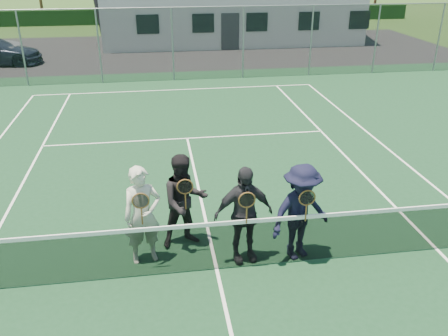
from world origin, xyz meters
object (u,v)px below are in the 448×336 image
at_px(player_b, 185,201).
at_px(player_a, 143,215).
at_px(player_c, 243,215).
at_px(player_d, 301,212).
at_px(tennis_net, 216,244).

bearing_deg(player_b, player_a, -151.90).
height_order(player_c, player_d, same).
bearing_deg(player_a, player_c, -7.61).
relative_size(player_c, player_d, 1.00).
height_order(player_a, player_c, same).
bearing_deg(tennis_net, player_a, 158.32).
relative_size(player_a, player_d, 1.00).
xyz_separation_m(tennis_net, player_d, (1.50, 0.18, 0.38)).
distance_m(player_b, player_c, 1.15).
bearing_deg(player_c, tennis_net, -153.64).
relative_size(player_a, player_b, 1.00).
bearing_deg(player_c, player_a, 172.39).
relative_size(player_b, player_c, 1.00).
bearing_deg(player_d, tennis_net, -173.33).
bearing_deg(tennis_net, player_b, 117.37).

